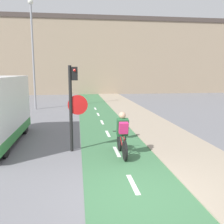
# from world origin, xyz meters

# --- Properties ---
(ground_plane) EXTENTS (120.00, 120.00, 0.00)m
(ground_plane) POSITION_xyz_m (0.00, 0.00, 0.00)
(ground_plane) COLOR slate
(bike_lane) EXTENTS (2.39, 60.00, 0.02)m
(bike_lane) POSITION_xyz_m (0.00, 0.01, 0.01)
(bike_lane) COLOR #3D7047
(bike_lane) RESTS_ON ground_plane
(building_row_background) EXTENTS (60.00, 5.20, 9.11)m
(building_row_background) POSITION_xyz_m (0.00, 27.23, 4.56)
(building_row_background) COLOR gray
(building_row_background) RESTS_ON ground_plane
(traffic_light_pole) EXTENTS (0.67, 0.25, 2.92)m
(traffic_light_pole) POSITION_xyz_m (-1.43, 3.34, 1.82)
(traffic_light_pole) COLOR black
(traffic_light_pole) RESTS_ON ground_plane
(street_lamp_far) EXTENTS (0.36, 0.36, 7.57)m
(street_lamp_far) POSITION_xyz_m (-4.30, 13.48, 4.57)
(street_lamp_far) COLOR gray
(street_lamp_far) RESTS_ON ground_plane
(cyclist_near) EXTENTS (0.46, 1.63, 1.45)m
(cyclist_near) POSITION_xyz_m (0.12, 2.61, 0.70)
(cyclist_near) COLOR black
(cyclist_near) RESTS_ON ground_plane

